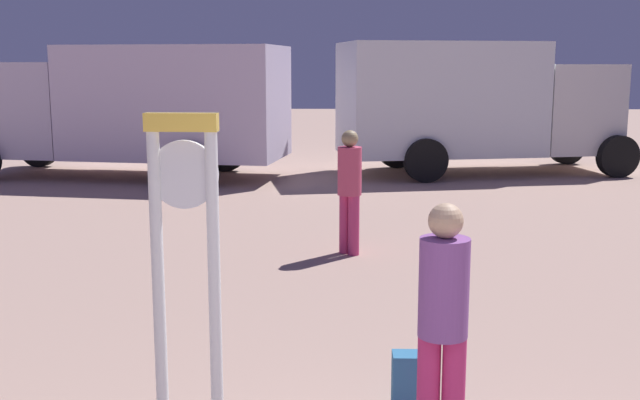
# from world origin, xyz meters

# --- Properties ---
(standing_clock) EXTENTS (0.40, 0.11, 2.12)m
(standing_clock) POSITION_xyz_m (-1.15, 1.92, 1.28)
(standing_clock) COLOR silver
(standing_clock) RESTS_ON ground_plane
(person_near_clock) EXTENTS (0.30, 0.30, 1.58)m
(person_near_clock) POSITION_xyz_m (0.34, 2.20, 0.88)
(person_near_clock) COLOR #C22B68
(person_near_clock) RESTS_ON ground_plane
(backpack) EXTENTS (0.28, 0.22, 0.42)m
(backpack) POSITION_xyz_m (0.22, 2.78, 0.21)
(backpack) COLOR teal
(backpack) RESTS_ON ground_plane
(person_distant) EXTENTS (0.30, 0.30, 1.58)m
(person_distant) POSITION_xyz_m (-0.16, 7.27, 0.88)
(person_distant) COLOR #C13367
(person_distant) RESTS_ON ground_plane
(box_truck_near) EXTENTS (6.84, 3.38, 2.77)m
(box_truck_near) POSITION_xyz_m (-4.54, 13.98, 1.54)
(box_truck_near) COLOR silver
(box_truck_near) RESTS_ON ground_plane
(box_truck_far) EXTENTS (6.51, 3.52, 2.86)m
(box_truck_far) POSITION_xyz_m (2.60, 14.75, 1.57)
(box_truck_far) COLOR silver
(box_truck_far) RESTS_ON ground_plane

